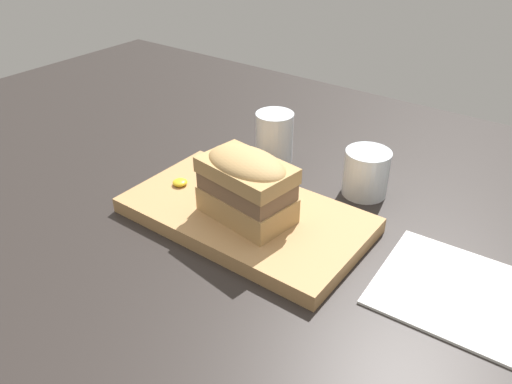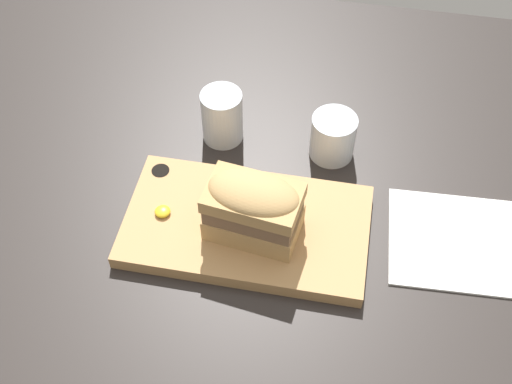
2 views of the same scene
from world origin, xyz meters
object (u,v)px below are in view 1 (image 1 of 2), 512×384
object	(u,v)px
sandwich	(247,183)
water_glass	(274,141)
serving_board	(245,215)
wine_glass	(366,174)
napkin	(458,292)

from	to	relation	value
sandwich	water_glass	bearing A→B (deg)	114.31
serving_board	wine_glass	bearing A→B (deg)	59.11
serving_board	napkin	size ratio (longest dim) A/B	1.78
water_glass	napkin	xyz separation A→B (cm)	(39.21, -15.33, -3.90)
water_glass	napkin	distance (cm)	42.28
serving_board	sandwich	xyz separation A→B (cm)	(1.41, -1.34, 6.79)
wine_glass	napkin	xyz separation A→B (cm)	(20.47, -14.83, -3.36)
serving_board	water_glass	size ratio (longest dim) A/B	3.90
napkin	sandwich	bearing A→B (deg)	-170.72
serving_board	napkin	distance (cm)	31.70
napkin	serving_board	bearing A→B (deg)	-173.52
sandwich	wine_glass	bearing A→B (deg)	64.07
sandwich	napkin	distance (cm)	31.44
serving_board	water_glass	distance (cm)	20.63
serving_board	sandwich	world-z (taller)	sandwich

